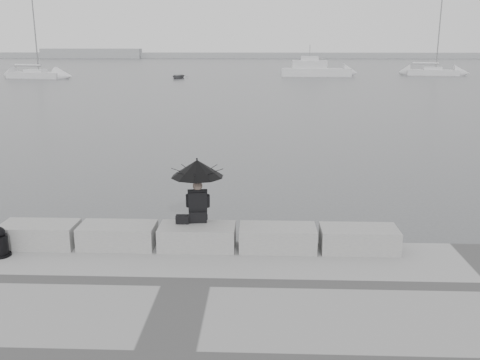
{
  "coord_description": "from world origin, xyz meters",
  "views": [
    {
      "loc": [
        1.33,
        -11.06,
        4.76
      ],
      "look_at": [
        0.77,
        3.0,
        1.11
      ],
      "focal_mm": 40.0,
      "sensor_mm": 36.0,
      "label": 1
    }
  ],
  "objects_px": {
    "motor_cruiser": "(316,70)",
    "dinghy": "(178,76)",
    "seated_person": "(197,176)",
    "mooring_bollard": "(0,244)",
    "sailboat_left": "(36,74)",
    "sailboat_right": "(432,72)"
  },
  "relations": [
    {
      "from": "seated_person",
      "to": "sailboat_left",
      "type": "height_order",
      "value": "sailboat_left"
    },
    {
      "from": "mooring_bollard",
      "to": "motor_cruiser",
      "type": "height_order",
      "value": "motor_cruiser"
    },
    {
      "from": "dinghy",
      "to": "sailboat_left",
      "type": "bearing_deg",
      "value": -170.52
    },
    {
      "from": "sailboat_right",
      "to": "dinghy",
      "type": "relative_size",
      "value": 3.84
    },
    {
      "from": "mooring_bollard",
      "to": "sailboat_left",
      "type": "distance_m",
      "value": 66.87
    },
    {
      "from": "mooring_bollard",
      "to": "dinghy",
      "type": "bearing_deg",
      "value": 95.42
    },
    {
      "from": "mooring_bollard",
      "to": "dinghy",
      "type": "xyz_separation_m",
      "value": [
        -5.94,
        62.56,
        -0.49
      ]
    },
    {
      "from": "motor_cruiser",
      "to": "seated_person",
      "type": "bearing_deg",
      "value": -96.27
    },
    {
      "from": "seated_person",
      "to": "motor_cruiser",
      "type": "relative_size",
      "value": 0.14
    },
    {
      "from": "mooring_bollard",
      "to": "sailboat_right",
      "type": "height_order",
      "value": "sailboat_right"
    },
    {
      "from": "seated_person",
      "to": "sailboat_right",
      "type": "distance_m",
      "value": 74.79
    },
    {
      "from": "dinghy",
      "to": "mooring_bollard",
      "type": "bearing_deg",
      "value": -76.84
    },
    {
      "from": "motor_cruiser",
      "to": "dinghy",
      "type": "distance_m",
      "value": 19.71
    },
    {
      "from": "sailboat_left",
      "to": "dinghy",
      "type": "xyz_separation_m",
      "value": [
        19.17,
        0.58,
        -0.24
      ]
    },
    {
      "from": "seated_person",
      "to": "dinghy",
      "type": "distance_m",
      "value": 62.43
    },
    {
      "from": "motor_cruiser",
      "to": "dinghy",
      "type": "xyz_separation_m",
      "value": [
        -18.97,
        -5.33,
        -0.61
      ]
    },
    {
      "from": "mooring_bollard",
      "to": "dinghy",
      "type": "height_order",
      "value": "mooring_bollard"
    },
    {
      "from": "seated_person",
      "to": "sailboat_right",
      "type": "xyz_separation_m",
      "value": [
        26.38,
        69.97,
        -1.47
      ]
    },
    {
      "from": "mooring_bollard",
      "to": "sailboat_left",
      "type": "height_order",
      "value": "sailboat_left"
    },
    {
      "from": "dinghy",
      "to": "sailboat_right",
      "type": "bearing_deg",
      "value": 20.69
    },
    {
      "from": "sailboat_right",
      "to": "dinghy",
      "type": "bearing_deg",
      "value": -156.57
    },
    {
      "from": "mooring_bollard",
      "to": "sailboat_right",
      "type": "bearing_deg",
      "value": 66.84
    }
  ]
}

